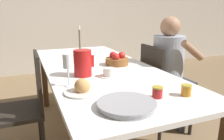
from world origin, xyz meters
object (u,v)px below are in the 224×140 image
(jam_jar_red, at_px, (186,90))
(jam_jar_amber, at_px, (157,92))
(teacup_near_person, at_px, (109,73))
(chair_opposite, at_px, (24,105))
(person_seated, at_px, (171,66))
(serving_tray, at_px, (127,105))
(fruit_bowl, at_px, (117,60))
(chair_person_side, at_px, (161,87))
(candlestick_tall, at_px, (80,42))
(bread_plate, at_px, (82,88))
(red_pitcher, at_px, (83,63))
(wine_glass_water, at_px, (68,63))

(jam_jar_red, bearing_deg, jam_jar_amber, 168.12)
(teacup_near_person, relative_size, jam_jar_amber, 2.24)
(chair_opposite, distance_m, person_seated, 1.39)
(serving_tray, height_order, fruit_bowl, fruit_bowl)
(person_seated, bearing_deg, jam_jar_red, -31.40)
(chair_person_side, distance_m, chair_opposite, 1.29)
(jam_jar_red, bearing_deg, candlestick_tall, 98.36)
(fruit_bowl, bearing_deg, jam_jar_red, -85.07)
(person_seated, bearing_deg, chair_opposite, -92.44)
(teacup_near_person, height_order, serving_tray, teacup_near_person)
(teacup_near_person, xyz_separation_m, bread_plate, (-0.27, -0.26, -0.00))
(jam_jar_red, relative_size, candlestick_tall, 0.21)
(serving_tray, bearing_deg, jam_jar_red, 2.58)
(person_seated, relative_size, candlestick_tall, 3.71)
(bread_plate, bearing_deg, fruit_bowl, 50.77)
(red_pitcher, bearing_deg, chair_person_side, 11.71)
(jam_jar_red, bearing_deg, serving_tray, -177.42)
(chair_opposite, bearing_deg, jam_jar_amber, -137.84)
(serving_tray, distance_m, jam_jar_amber, 0.23)
(serving_tray, xyz_separation_m, fruit_bowl, (0.32, 0.87, 0.03))
(jam_jar_amber, bearing_deg, chair_opposite, 132.16)
(fruit_bowl, height_order, candlestick_tall, candlestick_tall)
(wine_glass_water, bearing_deg, red_pitcher, 53.36)
(chair_opposite, height_order, jam_jar_red, chair_opposite)
(fruit_bowl, bearing_deg, serving_tray, -110.09)
(red_pitcher, height_order, teacup_near_person, red_pitcher)
(red_pitcher, relative_size, candlestick_tall, 0.63)
(candlestick_tall, bearing_deg, chair_opposite, -130.75)
(chair_opposite, xyz_separation_m, teacup_near_person, (0.62, -0.31, 0.29))
(wine_glass_water, bearing_deg, jam_jar_amber, -42.03)
(jam_jar_amber, distance_m, candlestick_tall, 1.58)
(jam_jar_amber, height_order, jam_jar_red, same)
(person_seated, bearing_deg, bread_plate, -63.63)
(person_seated, relative_size, serving_tray, 3.85)
(serving_tray, distance_m, fruit_bowl, 0.93)
(person_seated, height_order, jam_jar_amber, person_seated)
(wine_glass_water, bearing_deg, bread_plate, -71.60)
(chair_opposite, bearing_deg, person_seated, -92.44)
(chair_person_side, distance_m, teacup_near_person, 0.78)
(chair_person_side, height_order, serving_tray, chair_person_side)
(red_pitcher, bearing_deg, jam_jar_amber, -64.43)
(chair_person_side, xyz_separation_m, wine_glass_water, (-0.99, -0.38, 0.42))
(chair_opposite, xyz_separation_m, serving_tray, (0.51, -0.86, 0.28))
(chair_person_side, height_order, jam_jar_amber, chair_person_side)
(chair_person_side, xyz_separation_m, jam_jar_red, (-0.39, -0.80, 0.30))
(red_pitcher, bearing_deg, chair_opposite, 154.43)
(chair_person_side, bearing_deg, chair_opposite, -91.67)
(serving_tray, relative_size, jam_jar_amber, 4.67)
(teacup_near_person, bearing_deg, jam_jar_red, -62.20)
(teacup_near_person, relative_size, serving_tray, 0.48)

